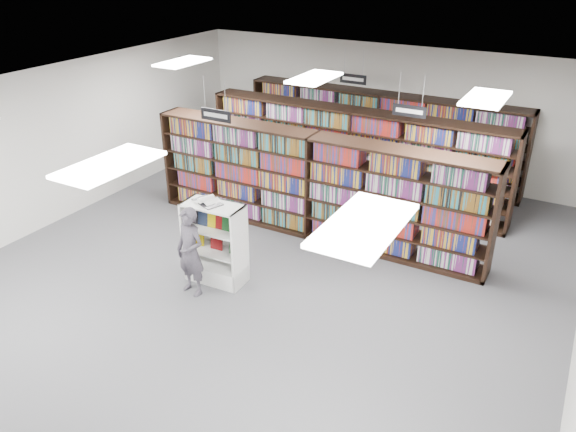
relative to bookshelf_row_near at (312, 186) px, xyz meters
The scene contains 18 objects.
floor 2.26m from the bookshelf_row_near, 90.00° to the right, with size 12.00×12.00×0.00m, color #4A4B4F.
ceiling 2.94m from the bookshelf_row_near, 90.00° to the right, with size 10.00×12.00×0.10m, color silver.
wall_back 4.04m from the bookshelf_row_near, 90.00° to the left, with size 10.00×0.10×3.20m, color silver.
wall_left 5.41m from the bookshelf_row_near, 158.20° to the right, with size 0.10×12.00×3.20m, color silver.
bookshelf_row_near is the anchor object (origin of this frame).
bookshelf_row_mid 2.00m from the bookshelf_row_near, 90.00° to the left, with size 7.00×0.60×2.10m.
bookshelf_row_far 3.70m from the bookshelf_row_near, 90.00° to the left, with size 7.00×0.60×2.10m.
aisle_sign_left 2.33m from the bookshelf_row_near, 146.29° to the right, with size 0.65×0.02×0.80m.
aisle_sign_right 2.33m from the bookshelf_row_near, 33.67° to the left, with size 0.65×0.02×0.80m.
aisle_sign_center 3.38m from the bookshelf_row_near, 99.46° to the left, with size 0.65×0.02×0.80m.
troffer_front_center 5.43m from the bookshelf_row_near, 90.00° to the right, with size 0.60×1.20×0.04m, color white.
troffer_front_right 6.20m from the bookshelf_row_near, 59.04° to the right, with size 0.60×1.20×0.04m, color white.
troffer_back_left 3.67m from the bookshelf_row_near, behind, with size 0.60×1.20×0.04m, color white.
troffer_back_center 2.11m from the bookshelf_row_near, ahead, with size 0.60×1.20×0.04m, color white.
troffer_back_right 3.67m from the bookshelf_row_near, ahead, with size 0.60×1.20×0.04m, color white.
endcap_display 2.48m from the bookshelf_row_near, 105.85° to the right, with size 1.06×0.57×1.45m.
open_book 2.50m from the bookshelf_row_near, 108.79° to the right, with size 0.61×0.49×0.12m.
shopper 2.99m from the bookshelf_row_near, 105.15° to the right, with size 0.57×0.37×1.55m, color #514B56.
Camera 1 is at (4.53, -7.09, 5.36)m, focal length 35.00 mm.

